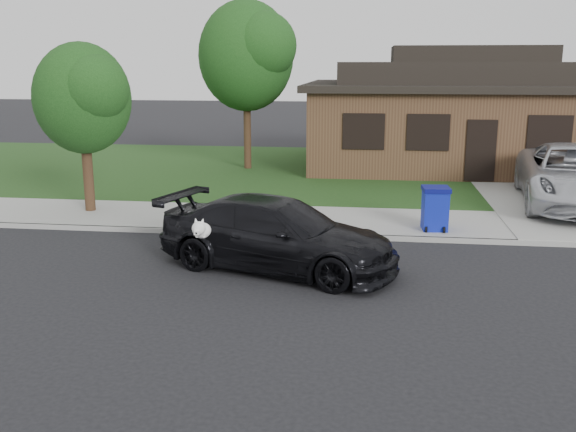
# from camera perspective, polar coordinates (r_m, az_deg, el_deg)

# --- Properties ---
(ground) EXTENTS (120.00, 120.00, 0.00)m
(ground) POSITION_cam_1_polar(r_m,az_deg,el_deg) (12.23, 5.77, -6.46)
(ground) COLOR black
(ground) RESTS_ON ground
(sidewalk) EXTENTS (60.00, 3.00, 0.12)m
(sidewalk) POSITION_cam_1_polar(r_m,az_deg,el_deg) (17.00, 6.29, -0.55)
(sidewalk) COLOR gray
(sidewalk) RESTS_ON ground
(curb) EXTENTS (60.00, 0.12, 0.12)m
(curb) POSITION_cam_1_polar(r_m,az_deg,el_deg) (15.55, 6.17, -1.87)
(curb) COLOR gray
(curb) RESTS_ON ground
(lawn) EXTENTS (60.00, 13.00, 0.13)m
(lawn) POSITION_cam_1_polar(r_m,az_deg,el_deg) (24.84, 6.69, 3.91)
(lawn) COLOR #193814
(lawn) RESTS_ON ground
(driveway) EXTENTS (4.50, 13.00, 0.14)m
(driveway) POSITION_cam_1_polar(r_m,az_deg,el_deg) (22.63, 21.95, 2.09)
(driveway) COLOR gray
(driveway) RESTS_ON ground
(sedan) EXTENTS (5.41, 3.51, 1.46)m
(sedan) POSITION_cam_1_polar(r_m,az_deg,el_deg) (13.13, -0.95, -1.65)
(sedan) COLOR black
(sedan) RESTS_ON ground
(minivan) EXTENTS (3.71, 6.59, 1.74)m
(minivan) POSITION_cam_1_polar(r_m,az_deg,el_deg) (20.09, 24.18, 3.28)
(minivan) COLOR silver
(minivan) RESTS_ON driveway
(recycling_bin) EXTENTS (0.69, 0.72, 1.08)m
(recycling_bin) POSITION_cam_1_polar(r_m,az_deg,el_deg) (16.20, 12.94, 0.68)
(recycling_bin) COLOR #0E1C9D
(recycling_bin) RESTS_ON sidewalk
(house) EXTENTS (12.60, 8.60, 4.65)m
(house) POSITION_cam_1_polar(r_m,az_deg,el_deg) (26.84, 15.54, 8.67)
(house) COLOR #422B1C
(house) RESTS_ON ground
(tree_0) EXTENTS (3.78, 3.60, 6.34)m
(tree_0) POSITION_cam_1_polar(r_m,az_deg,el_deg) (24.81, -3.41, 14.20)
(tree_0) COLOR #332114
(tree_0) RESTS_ON ground
(tree_2) EXTENTS (2.73, 2.60, 4.59)m
(tree_2) POSITION_cam_1_polar(r_m,az_deg,el_deg) (18.30, -17.58, 10.08)
(tree_2) COLOR #332114
(tree_2) RESTS_ON ground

